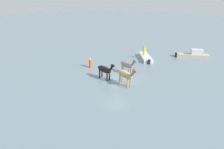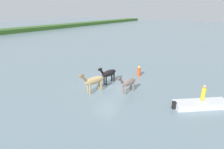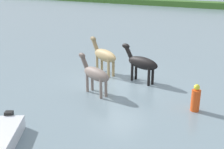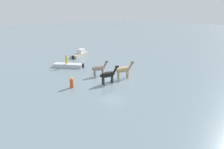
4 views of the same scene
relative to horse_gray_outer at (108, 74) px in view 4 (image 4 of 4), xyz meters
The scene contains 8 objects.
ground_plane 1.53m from the horse_gray_outer, 151.78° to the right, with size 204.41×204.41×0.00m, color gray.
horse_gray_outer is the anchor object (origin of this frame).
horse_pinto_flank 2.40m from the horse_gray_outer, behind, with size 2.54×1.12×1.97m.
horse_lead 2.81m from the horse_gray_outer, 105.41° to the right, with size 2.29×0.86×1.77m.
boat_skiff_near 8.59m from the horse_gray_outer, 87.55° to the right, with size 3.60×3.82×0.72m.
boat_launch_far 14.04m from the horse_gray_outer, 107.96° to the right, with size 4.22×3.06×1.33m.
person_watcher_seated 8.58m from the horse_gray_outer, 85.82° to the right, with size 0.32×0.32×1.19m.
buoy_channel_marker 3.97m from the horse_gray_outer, 22.80° to the right, with size 0.36×0.36×1.14m.
Camera 4 is at (12.82, 15.38, 7.55)m, focal length 29.92 mm.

